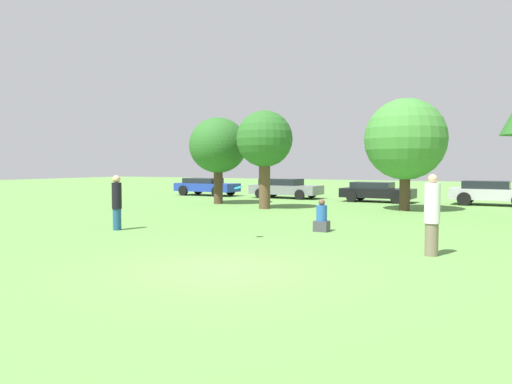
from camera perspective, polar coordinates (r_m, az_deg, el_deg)
The scene contains 12 objects.
ground_plane at distance 10.40m, azimuth -3.83°, elevation -8.85°, with size 120.00×120.00×0.00m, color #5B8E42.
person_thrower at distance 16.98m, azimuth -15.76°, elevation -1.10°, with size 0.32×0.32×1.82m.
person_catcher at distance 12.43m, azimuth 19.64°, elevation -2.50°, with size 0.36×0.36×1.94m.
frisbee at distance 14.16m, azimuth -2.08°, elevation 0.51°, with size 0.24×0.23×0.10m.
bystander_sitting at distance 16.17m, azimuth 7.58°, elevation -3.04°, with size 0.46×0.38×1.05m.
tree_0 at distance 27.50m, azimuth -4.40°, elevation 5.33°, with size 3.20×3.20×4.78m.
tree_1 at distance 24.33m, azimuth 1.00°, elevation 5.98°, with size 2.77×2.77×4.82m.
tree_2 at distance 24.27m, azimuth 16.87°, elevation 5.80°, with size 3.82×3.82×5.27m.
parked_car_blue at distance 35.01m, azimuth -5.78°, elevation 0.70°, with size 4.59×2.05×1.23m.
parked_car_grey at distance 32.17m, azimuth 3.34°, elevation 0.48°, with size 4.61×2.16×1.26m.
parked_car_black at distance 29.61m, azimuth 13.70°, elevation 0.08°, with size 4.18×1.92×1.16m.
parked_car_silver at distance 29.19m, azimuth 25.46°, elevation -0.02°, with size 4.21×2.09×1.31m.
Camera 1 is at (5.43, -8.61, 2.16)m, focal length 34.68 mm.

